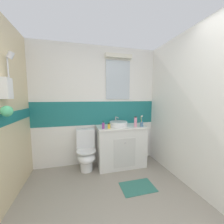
# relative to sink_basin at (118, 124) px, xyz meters

# --- Properties ---
(ground_plane) EXTENTS (3.20, 3.48, 0.04)m
(ground_plane) POSITION_rel_sink_basin_xyz_m (-0.40, -0.96, -0.92)
(ground_plane) COLOR gray
(wall_back_tiled) EXTENTS (3.20, 0.20, 2.50)m
(wall_back_tiled) POSITION_rel_sink_basin_xyz_m (-0.40, 0.28, 0.36)
(wall_back_tiled) COLOR white
(wall_back_tiled) RESTS_ON ground_plane
(wall_right_plain) EXTENTS (0.10, 3.48, 2.50)m
(wall_right_plain) POSITION_rel_sink_basin_xyz_m (0.95, -0.96, 0.35)
(wall_right_plain) COLOR white
(wall_right_plain) RESTS_ON ground_plane
(vanity_cabinet) EXTENTS (1.00, 0.52, 0.85)m
(vanity_cabinet) POSITION_rel_sink_basin_xyz_m (0.05, -0.01, -0.47)
(vanity_cabinet) COLOR silver
(vanity_cabinet) RESTS_ON ground_plane
(sink_basin) EXTENTS (0.37, 0.41, 0.17)m
(sink_basin) POSITION_rel_sink_basin_xyz_m (0.00, 0.00, 0.00)
(sink_basin) COLOR white
(sink_basin) RESTS_ON vanity_cabinet
(toilet) EXTENTS (0.37, 0.50, 0.81)m
(toilet) POSITION_rel_sink_basin_xyz_m (-0.67, -0.00, -0.53)
(toilet) COLOR white
(toilet) RESTS_ON ground_plane
(toothbrush_cup) EXTENTS (0.06, 0.06, 0.23)m
(toothbrush_cup) POSITION_rel_sink_basin_xyz_m (0.44, -0.17, 0.01)
(toothbrush_cup) COLOR #4C7299
(toothbrush_cup) RESTS_ON vanity_cabinet
(soap_dispenser) EXTENTS (0.05, 0.05, 0.15)m
(soap_dispenser) POSITION_rel_sink_basin_xyz_m (-0.35, -0.16, 0.01)
(soap_dispenser) COLOR #993F99
(soap_dispenser) RESTS_ON vanity_cabinet
(mouthwash_bottle) EXTENTS (0.06, 0.06, 0.21)m
(mouthwash_bottle) POSITION_rel_sink_basin_xyz_m (0.31, -0.16, 0.05)
(mouthwash_bottle) COLOR pink
(mouthwash_bottle) RESTS_ON vanity_cabinet
(lotion_bottle_short) EXTENTS (0.06, 0.06, 0.10)m
(lotion_bottle_short) POSITION_rel_sink_basin_xyz_m (-0.24, -0.17, -0.00)
(lotion_bottle_short) COLOR yellow
(lotion_bottle_short) RESTS_ON vanity_cabinet
(bath_mat) EXTENTS (0.53, 0.35, 0.01)m
(bath_mat) POSITION_rel_sink_basin_xyz_m (0.09, -0.76, -0.90)
(bath_mat) COLOR #337266
(bath_mat) RESTS_ON ground_plane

